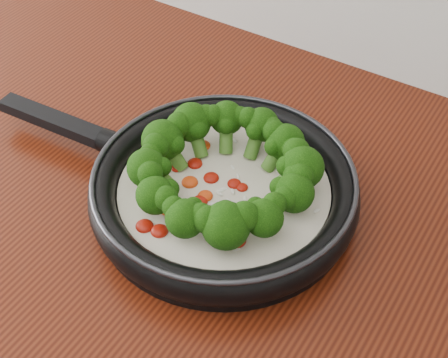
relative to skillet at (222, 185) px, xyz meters
The scene contains 1 object.
skillet is the anchor object (origin of this frame).
Camera 1 is at (0.43, 0.62, 1.52)m, focal length 53.33 mm.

